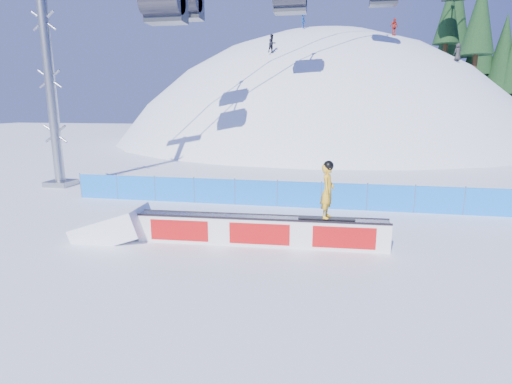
# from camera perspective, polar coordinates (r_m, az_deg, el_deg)

# --- Properties ---
(ground) EXTENTS (160.00, 160.00, 0.00)m
(ground) POSITION_cam_1_polar(r_m,az_deg,el_deg) (14.11, 4.65, -6.73)
(ground) COLOR white
(ground) RESTS_ON ground
(snow_hill) EXTENTS (64.00, 64.00, 64.00)m
(snow_hill) POSITION_cam_1_polar(r_m,az_deg,el_deg) (59.73, 8.62, -10.03)
(snow_hill) COLOR white
(snow_hill) RESTS_ON ground
(treeline) EXTENTS (19.91, 12.03, 20.38)m
(treeline) POSITION_cam_1_polar(r_m,az_deg,el_deg) (58.64, 32.65, 16.03)
(treeline) COLOR #302013
(treeline) RESTS_ON ground
(safety_fence) EXTENTS (22.05, 0.05, 1.30)m
(safety_fence) POSITION_cam_1_polar(r_m,az_deg,el_deg) (18.27, 6.16, -0.37)
(safety_fence) COLOR blue
(safety_fence) RESTS_ON ground
(rail_box) EXTENTS (8.38, 0.95, 1.00)m
(rail_box) POSITION_cam_1_polar(r_m,az_deg,el_deg) (13.36, 0.62, -5.56)
(rail_box) COLOR white
(rail_box) RESTS_ON ground
(snow_ramp) EXTENTS (2.64, 1.72, 1.60)m
(snow_ramp) POSITION_cam_1_polar(r_m,az_deg,el_deg) (15.07, -19.64, -6.18)
(snow_ramp) COLOR white
(snow_ramp) RESTS_ON ground
(snowboarder) EXTENTS (1.82, 0.71, 1.89)m
(snowboarder) POSITION_cam_1_polar(r_m,az_deg,el_deg) (12.90, 10.18, 0.21)
(snowboarder) COLOR black
(snowboarder) RESTS_ON rail_box
(distant_skiers) EXTENTS (18.68, 9.23, 5.82)m
(distant_skiers) POSITION_cam_1_polar(r_m,az_deg,el_deg) (44.97, 12.72, 21.23)
(distant_skiers) COLOR black
(distant_skiers) RESTS_ON ground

